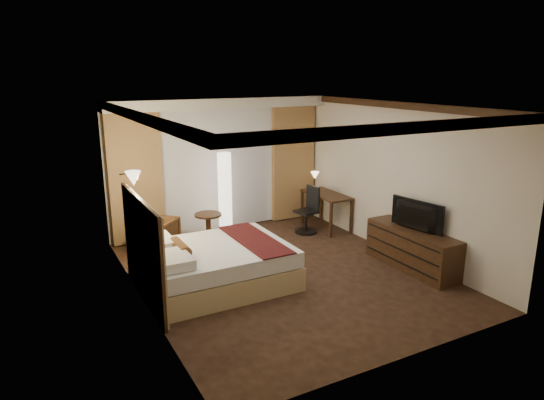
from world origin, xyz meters
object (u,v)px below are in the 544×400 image
dresser (412,249)px  armchair (155,234)px  office_chair (306,210)px  television (413,213)px  bed (217,265)px  desk (326,211)px  side_table (209,228)px  floor_lamp (225,195)px

dresser → armchair: bearing=142.8°
armchair → office_chair: size_ratio=0.74×
dresser → television: (-0.03, 0.00, 0.62)m
bed → desk: 3.42m
side_table → dresser: 3.77m
side_table → desk: bearing=-8.0°
floor_lamp → office_chair: (1.53, -0.57, -0.37)m
bed → side_table: 1.97m
desk → dresser: 2.46m
bed → floor_lamp: size_ratio=1.28×
armchair → desk: desk is taller
side_table → floor_lamp: size_ratio=0.34×
office_chair → television: bearing=-87.6°
armchair → dresser: size_ratio=0.41×
bed → desk: size_ratio=1.82×
side_table → television: size_ratio=0.58×
dresser → television: size_ratio=1.77×
desk → office_chair: office_chair is taller
floor_lamp → desk: floor_lamp is taller
desk → armchair: bearing=175.7°
floor_lamp → office_chair: size_ratio=1.77×
bed → television: bearing=-16.7°
armchair → office_chair: (3.02, -0.32, 0.12)m
bed → floor_lamp: (1.02, 2.05, 0.53)m
bed → armchair: (-0.48, 1.80, 0.04)m
desk → dresser: size_ratio=0.68×
side_table → floor_lamp: bearing=22.1°
bed → television: (3.08, -0.93, 0.64)m
floor_lamp → office_chair: bearing=-20.6°
armchair → desk: size_ratio=0.60×
armchair → floor_lamp: floor_lamp is taller
floor_lamp → television: size_ratio=1.73×
office_chair → dresser: (0.56, -2.40, -0.14)m
dresser → bed: bearing=163.4°
side_table → dresser: size_ratio=0.33×
armchair → side_table: armchair is taller
desk → dresser: desk is taller
desk → television: (0.02, -2.45, 0.58)m
television → side_table: bearing=32.5°
bed → office_chair: bearing=30.2°
floor_lamp → dresser: floor_lamp is taller
dresser → desk: bearing=91.2°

